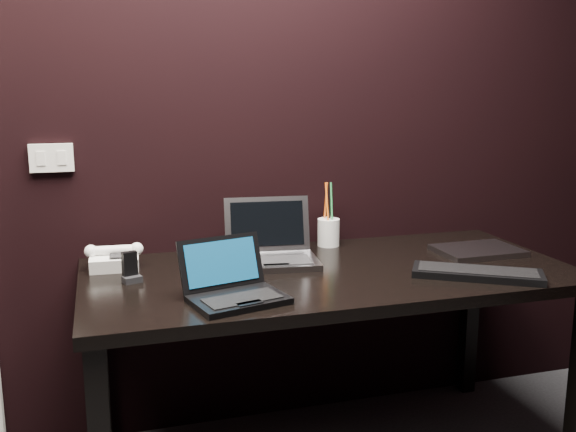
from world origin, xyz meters
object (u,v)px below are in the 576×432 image
object	(u,v)px
ext_keyboard	(477,273)
mobile_phone	(131,271)
desk	(330,290)
closed_laptop	(478,251)
desk_phone	(115,258)
silver_laptop	(271,251)
pen_cup	(328,231)
netbook	(234,288)

from	to	relation	value
ext_keyboard	mobile_phone	distance (m)	1.16
desk	ext_keyboard	xyz separation A→B (m)	(0.44, -0.23, 0.09)
desk	closed_laptop	bearing A→B (deg)	3.96
closed_laptop	desk_phone	size ratio (longest dim) A/B	1.54
closed_laptop	mobile_phone	xyz separation A→B (m)	(-1.30, 0.01, 0.03)
desk_phone	silver_laptop	bearing A→B (deg)	-8.03
desk	desk_phone	xyz separation A→B (m)	(-0.73, 0.23, 0.11)
desk	pen_cup	size ratio (longest dim) A/B	6.60
netbook	silver_laptop	xyz separation A→B (m)	(0.22, 0.37, 0.01)
netbook	closed_laptop	distance (m)	1.04
netbook	closed_laptop	xyz separation A→B (m)	(1.01, 0.26, -0.02)
netbook	pen_cup	distance (m)	0.74
desk	ext_keyboard	bearing A→B (deg)	-27.10
netbook	desk	bearing A→B (deg)	29.54
netbook	desk_phone	xyz separation A→B (m)	(-0.33, 0.45, 0.00)
netbook	silver_laptop	distance (m)	0.43
ext_keyboard	desk_phone	xyz separation A→B (m)	(-1.17, 0.45, 0.02)
pen_cup	closed_laptop	bearing A→B (deg)	-28.54
desk	mobile_phone	world-z (taller)	mobile_phone
desk_phone	pen_cup	world-z (taller)	pen_cup
closed_laptop	desk_phone	bearing A→B (deg)	172.22
silver_laptop	desk	bearing A→B (deg)	-40.41
netbook	closed_laptop	world-z (taller)	netbook
netbook	ext_keyboard	world-z (taller)	netbook
netbook	mobile_phone	size ratio (longest dim) A/B	3.22
desk	desk_phone	distance (m)	0.77
ext_keyboard	mobile_phone	size ratio (longest dim) A/B	4.37
desk	silver_laptop	distance (m)	0.26
silver_laptop	mobile_phone	xyz separation A→B (m)	(-0.50, -0.10, -0.00)
silver_laptop	closed_laptop	size ratio (longest dim) A/B	1.12
desk	closed_laptop	size ratio (longest dim) A/B	5.42
desk	desk_phone	size ratio (longest dim) A/B	8.34
netbook	pen_cup	world-z (taller)	pen_cup
silver_laptop	pen_cup	size ratio (longest dim) A/B	1.36
silver_laptop	mobile_phone	size ratio (longest dim) A/B	3.50
desk_phone	pen_cup	xyz separation A→B (m)	(0.83, 0.09, 0.02)
silver_laptop	desk_phone	distance (m)	0.56
desk_phone	pen_cup	size ratio (longest dim) A/B	0.79
mobile_phone	pen_cup	xyz separation A→B (m)	(0.79, 0.27, 0.02)
closed_laptop	desk_phone	world-z (taller)	desk_phone
desk	netbook	size ratio (longest dim) A/B	5.26
silver_laptop	closed_laptop	world-z (taller)	silver_laptop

